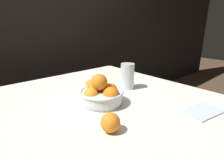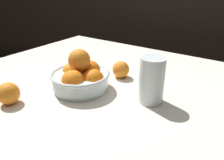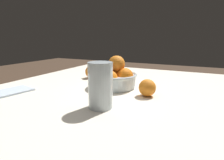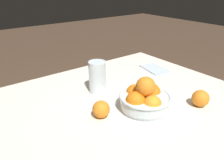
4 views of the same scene
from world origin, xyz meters
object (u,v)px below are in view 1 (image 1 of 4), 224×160
(orange_loose_near_bowl, at_px, (92,85))
(orange_loose_front, at_px, (110,123))
(fruit_bowl, at_px, (102,94))
(juice_glass, at_px, (127,78))

(orange_loose_near_bowl, bearing_deg, orange_loose_front, -115.97)
(orange_loose_near_bowl, height_order, orange_loose_front, orange_loose_front)
(fruit_bowl, xyz_separation_m, juice_glass, (0.25, 0.07, 0.02))
(orange_loose_front, bearing_deg, juice_glass, 36.33)
(orange_loose_near_bowl, xyz_separation_m, orange_loose_front, (-0.19, -0.40, 0.00))
(fruit_bowl, distance_m, juice_glass, 0.26)
(juice_glass, xyz_separation_m, orange_loose_near_bowl, (-0.19, 0.11, -0.03))
(fruit_bowl, xyz_separation_m, orange_loose_near_bowl, (0.06, 0.18, -0.02))
(fruit_bowl, bearing_deg, juice_glass, 14.77)
(juice_glass, height_order, orange_loose_near_bowl, juice_glass)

